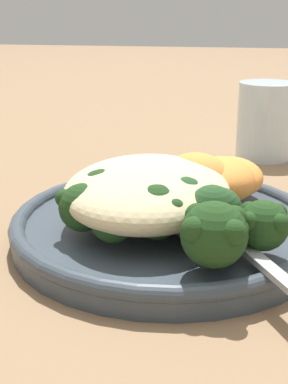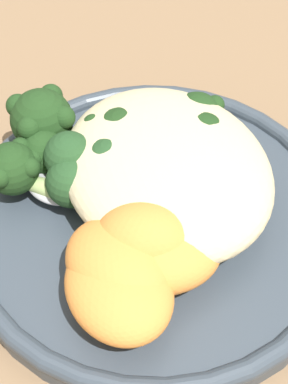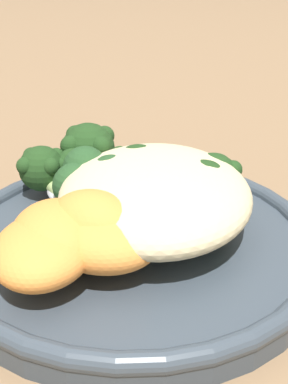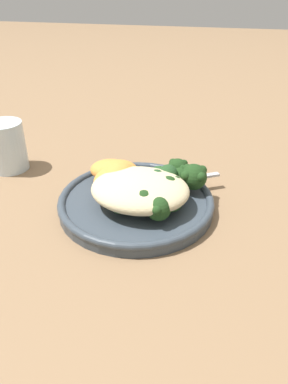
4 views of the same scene
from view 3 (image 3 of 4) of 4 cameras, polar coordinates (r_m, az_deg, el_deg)
The scene contains 17 objects.
ground_plane at distance 0.36m, azimuth -0.95°, elevation -6.17°, with size 4.00×4.00×0.00m, color #846647.
plate at distance 0.34m, azimuth -1.19°, elevation -5.39°, with size 0.23×0.23×0.02m.
quinoa_mound at distance 0.33m, azimuth 1.19°, elevation -0.27°, with size 0.14×0.12×0.04m, color beige.
broccoli_stalk_0 at distance 0.32m, azimuth 5.59°, elevation -2.69°, with size 0.03×0.09×0.03m.
broccoli_stalk_1 at distance 0.34m, azimuth 4.88°, elevation -0.17°, with size 0.07×0.10×0.04m.
broccoli_stalk_2 at distance 0.36m, azimuth 5.68°, elevation 0.67°, with size 0.09×0.10×0.03m.
broccoli_stalk_3 at distance 0.36m, azimuth 1.79°, elevation 0.85°, with size 0.10×0.07×0.03m.
broccoli_stalk_4 at distance 0.36m, azimuth -1.42°, elevation 1.49°, with size 0.10×0.04×0.04m.
broccoli_stalk_5 at distance 0.40m, azimuth -5.72°, elevation 3.91°, with size 0.12×0.06×0.04m.
broccoli_stalk_6 at distance 0.38m, azimuth -6.75°, elevation 1.55°, with size 0.10×0.06×0.03m.
broccoli_stalk_7 at distance 0.37m, azimuth -9.37°, elevation 1.30°, with size 0.10×0.09×0.03m.
sweet_potato_chunk_0 at distance 0.30m, azimuth -5.39°, elevation -3.50°, with size 0.06×0.04×0.04m, color orange.
sweet_potato_chunk_1 at distance 0.30m, azimuth -9.28°, elevation -4.57°, with size 0.06×0.05×0.03m, color orange.
sweet_potato_chunk_2 at distance 0.29m, azimuth -10.68°, elevation -6.04°, with size 0.07×0.05×0.03m, color orange.
sweet_potato_chunk_3 at distance 0.30m, azimuth -4.79°, elevation -4.76°, with size 0.07×0.06×0.03m, color orange.
kale_tuft at distance 0.36m, azimuth -5.32°, elevation 1.28°, with size 0.05×0.06×0.04m.
spoon at distance 0.39m, azimuth -8.69°, elevation 0.59°, with size 0.10×0.07×0.01m.
Camera 3 is at (0.30, 0.02, 0.19)m, focal length 50.00 mm.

